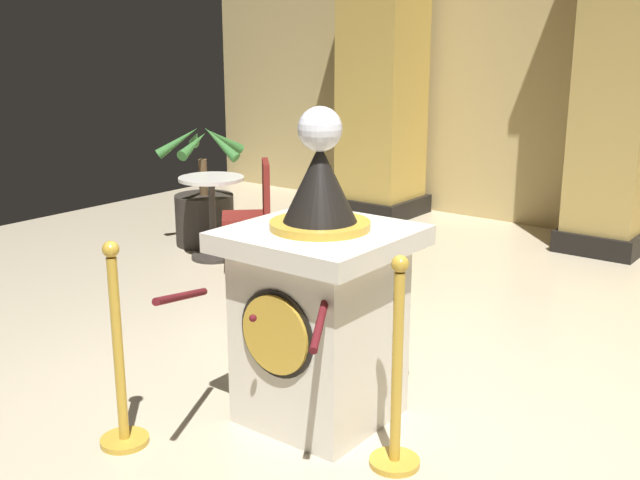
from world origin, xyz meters
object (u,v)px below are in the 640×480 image
object	(u,v)px
pedestal_clock	(319,304)
potted_palm_left	(204,209)
stanchion_near	(120,376)
stanchion_far	(396,395)
cafe_table	(212,207)
cafe_chair_red	(255,207)

from	to	relation	value
pedestal_clock	potted_palm_left	size ratio (longest dim) A/B	1.39
stanchion_near	stanchion_far	bearing A→B (deg)	28.87
cafe_table	cafe_chair_red	size ratio (longest dim) A/B	0.78
cafe_table	potted_palm_left	bearing A→B (deg)	143.91
pedestal_clock	potted_palm_left	xyz separation A→B (m)	(-2.99, 2.09, -0.29)
stanchion_near	potted_palm_left	bearing A→B (deg)	129.50
pedestal_clock	cafe_table	world-z (taller)	pedestal_clock
pedestal_clock	cafe_table	distance (m)	3.13
stanchion_far	potted_palm_left	world-z (taller)	potted_palm_left
stanchion_near	cafe_chair_red	xyz separation A→B (m)	(-1.37, 2.50, 0.21)
stanchion_far	cafe_chair_red	distance (m)	3.15
pedestal_clock	cafe_chair_red	world-z (taller)	pedestal_clock
cafe_chair_red	stanchion_far	bearing A→B (deg)	-36.10
pedestal_clock	stanchion_far	distance (m)	0.66
stanchion_near	cafe_table	xyz separation A→B (m)	(-1.97, 2.59, 0.11)
cafe_table	cafe_chair_red	world-z (taller)	cafe_chair_red
pedestal_clock	stanchion_near	world-z (taller)	pedestal_clock
cafe_table	pedestal_clock	bearing A→B (deg)	-34.74
pedestal_clock	cafe_chair_red	distance (m)	2.59
stanchion_near	stanchion_far	world-z (taller)	stanchion_near
cafe_table	cafe_chair_red	distance (m)	0.62
stanchion_near	potted_palm_left	world-z (taller)	potted_palm_left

